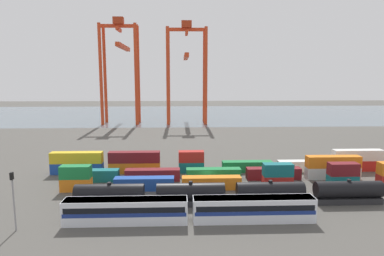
{
  "coord_description": "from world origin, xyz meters",
  "views": [
    {
      "loc": [
        -6.09,
        -70.31,
        22.89
      ],
      "look_at": [
        -2.2,
        31.16,
        7.39
      ],
      "focal_mm": 31.69,
      "sensor_mm": 36.0,
      "label": 1
    }
  ],
  "objects_px": {
    "passenger_train": "(190,209)",
    "gantry_crane_central": "(187,64)",
    "shipping_container_12": "(91,175)",
    "shipping_container_0": "(76,184)",
    "gantry_crane_west": "(121,60)",
    "signal_mast": "(13,194)",
    "shipping_container_24": "(247,166)",
    "shipping_container_26": "(357,165)",
    "freight_tank_row": "(231,193)"
  },
  "relations": [
    {
      "from": "signal_mast",
      "to": "gantry_crane_west",
      "type": "relative_size",
      "value": 0.18
    },
    {
      "from": "shipping_container_12",
      "to": "gantry_crane_central",
      "type": "height_order",
      "value": "gantry_crane_central"
    },
    {
      "from": "shipping_container_0",
      "to": "shipping_container_12",
      "type": "relative_size",
      "value": 0.5
    },
    {
      "from": "shipping_container_24",
      "to": "shipping_container_26",
      "type": "xyz_separation_m",
      "value": [
        27.16,
        0.0,
        0.0
      ]
    },
    {
      "from": "passenger_train",
      "to": "freight_tank_row",
      "type": "bearing_deg",
      "value": 43.14
    },
    {
      "from": "shipping_container_24",
      "to": "passenger_train",
      "type": "bearing_deg",
      "value": -117.7
    },
    {
      "from": "shipping_container_24",
      "to": "shipping_container_26",
      "type": "height_order",
      "value": "same"
    },
    {
      "from": "passenger_train",
      "to": "shipping_container_26",
      "type": "bearing_deg",
      "value": 33.84
    },
    {
      "from": "passenger_train",
      "to": "gantry_crane_central",
      "type": "xyz_separation_m",
      "value": [
        2.1,
        117.81,
        26.96
      ]
    },
    {
      "from": "gantry_crane_central",
      "to": "signal_mast",
      "type": "bearing_deg",
      "value": -103.28
    },
    {
      "from": "shipping_container_26",
      "to": "gantry_crane_west",
      "type": "height_order",
      "value": "gantry_crane_west"
    },
    {
      "from": "gantry_crane_west",
      "to": "shipping_container_26",
      "type": "bearing_deg",
      "value": -51.28
    },
    {
      "from": "signal_mast",
      "to": "shipping_container_24",
      "type": "height_order",
      "value": "signal_mast"
    },
    {
      "from": "signal_mast",
      "to": "shipping_container_26",
      "type": "bearing_deg",
      "value": 23.98
    },
    {
      "from": "freight_tank_row",
      "to": "shipping_container_24",
      "type": "height_order",
      "value": "freight_tank_row"
    },
    {
      "from": "shipping_container_12",
      "to": "shipping_container_26",
      "type": "relative_size",
      "value": 1.0
    },
    {
      "from": "gantry_crane_west",
      "to": "gantry_crane_central",
      "type": "bearing_deg",
      "value": 0.01
    },
    {
      "from": "passenger_train",
      "to": "shipping_container_26",
      "type": "relative_size",
      "value": 3.27
    },
    {
      "from": "freight_tank_row",
      "to": "gantry_crane_west",
      "type": "bearing_deg",
      "value": 108.7
    },
    {
      "from": "freight_tank_row",
      "to": "shipping_container_12",
      "type": "distance_m",
      "value": 32.29
    },
    {
      "from": "passenger_train",
      "to": "signal_mast",
      "type": "relative_size",
      "value": 4.38
    },
    {
      "from": "passenger_train",
      "to": "shipping_container_0",
      "type": "height_order",
      "value": "passenger_train"
    },
    {
      "from": "shipping_container_12",
      "to": "gantry_crane_west",
      "type": "bearing_deg",
      "value": 95.28
    },
    {
      "from": "passenger_train",
      "to": "shipping_container_26",
      "type": "distance_m",
      "value": 50.46
    },
    {
      "from": "passenger_train",
      "to": "shipping_container_24",
      "type": "distance_m",
      "value": 31.75
    },
    {
      "from": "shipping_container_12",
      "to": "shipping_container_24",
      "type": "relative_size",
      "value": 1.0
    },
    {
      "from": "freight_tank_row",
      "to": "shipping_container_0",
      "type": "xyz_separation_m",
      "value": [
        -30.02,
        8.71,
        -0.8
      ]
    },
    {
      "from": "gantry_crane_central",
      "to": "passenger_train",
      "type": "bearing_deg",
      "value": -91.02
    },
    {
      "from": "gantry_crane_central",
      "to": "shipping_container_26",
      "type": "bearing_deg",
      "value": -66.07
    },
    {
      "from": "freight_tank_row",
      "to": "signal_mast",
      "type": "bearing_deg",
      "value": -164.71
    },
    {
      "from": "freight_tank_row",
      "to": "signal_mast",
      "type": "relative_size",
      "value": 6.11
    },
    {
      "from": "shipping_container_0",
      "to": "shipping_container_26",
      "type": "height_order",
      "value": "same"
    },
    {
      "from": "gantry_crane_west",
      "to": "gantry_crane_central",
      "type": "distance_m",
      "value": 32.15
    },
    {
      "from": "gantry_crane_central",
      "to": "gantry_crane_west",
      "type": "bearing_deg",
      "value": -179.99
    },
    {
      "from": "passenger_train",
      "to": "gantry_crane_central",
      "type": "height_order",
      "value": "gantry_crane_central"
    },
    {
      "from": "shipping_container_24",
      "to": "gantry_crane_west",
      "type": "xyz_separation_m",
      "value": [
        -44.77,
        89.7,
        29.29
      ]
    },
    {
      "from": "freight_tank_row",
      "to": "shipping_container_12",
      "type": "bearing_deg",
      "value": 152.51
    },
    {
      "from": "passenger_train",
      "to": "signal_mast",
      "type": "distance_m",
      "value": 26.55
    },
    {
      "from": "signal_mast",
      "to": "shipping_container_12",
      "type": "bearing_deg",
      "value": 78.14
    },
    {
      "from": "signal_mast",
      "to": "shipping_container_0",
      "type": "distance_m",
      "value": 18.83
    },
    {
      "from": "shipping_container_0",
      "to": "freight_tank_row",
      "type": "bearing_deg",
      "value": -16.19
    },
    {
      "from": "shipping_container_0",
      "to": "gantry_crane_west",
      "type": "xyz_separation_m",
      "value": [
        -7.48,
        102.07,
        29.29
      ]
    },
    {
      "from": "passenger_train",
      "to": "gantry_crane_central",
      "type": "relative_size",
      "value": 0.81
    },
    {
      "from": "passenger_train",
      "to": "shipping_container_24",
      "type": "xyz_separation_m",
      "value": [
        14.75,
        28.1,
        -0.84
      ]
    },
    {
      "from": "freight_tank_row",
      "to": "gantry_crane_west",
      "type": "xyz_separation_m",
      "value": [
        -37.5,
        110.79,
        28.49
      ]
    },
    {
      "from": "gantry_crane_west",
      "to": "gantry_crane_central",
      "type": "xyz_separation_m",
      "value": [
        32.12,
        0.0,
        -1.48
      ]
    },
    {
      "from": "passenger_train",
      "to": "freight_tank_row",
      "type": "xyz_separation_m",
      "value": [
        7.49,
        7.02,
        -0.04
      ]
    },
    {
      "from": "shipping_container_12",
      "to": "shipping_container_26",
      "type": "distance_m",
      "value": 63.35
    },
    {
      "from": "signal_mast",
      "to": "gantry_crane_west",
      "type": "distance_m",
      "value": 122.6
    },
    {
      "from": "passenger_train",
      "to": "shipping_container_12",
      "type": "height_order",
      "value": "passenger_train"
    }
  ]
}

